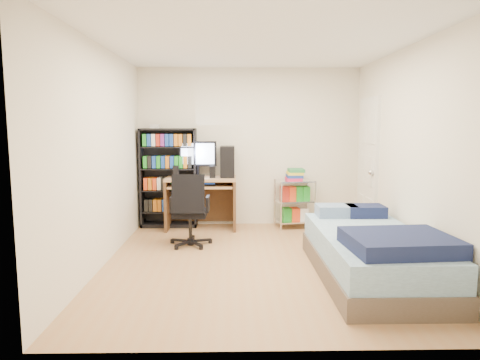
{
  "coord_description": "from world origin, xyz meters",
  "views": [
    {
      "loc": [
        -0.27,
        -4.86,
        1.59
      ],
      "look_at": [
        -0.17,
        0.4,
        0.93
      ],
      "focal_mm": 32.0,
      "sensor_mm": 36.0,
      "label": 1
    }
  ],
  "objects_px": {
    "media_shelf": "(169,177)",
    "office_chair": "(190,223)",
    "bed": "(372,253)",
    "computer_desk": "(208,181)"
  },
  "relations": [
    {
      "from": "media_shelf",
      "to": "office_chair",
      "type": "relative_size",
      "value": 1.65
    },
    {
      "from": "media_shelf",
      "to": "office_chair",
      "type": "distance_m",
      "value": 1.3
    },
    {
      "from": "media_shelf",
      "to": "bed",
      "type": "bearing_deg",
      "value": -44.03
    },
    {
      "from": "bed",
      "to": "computer_desk",
      "type": "bearing_deg",
      "value": 128.68
    },
    {
      "from": "media_shelf",
      "to": "office_chair",
      "type": "height_order",
      "value": "media_shelf"
    },
    {
      "from": "media_shelf",
      "to": "bed",
      "type": "relative_size",
      "value": 0.75
    },
    {
      "from": "media_shelf",
      "to": "bed",
      "type": "xyz_separation_m",
      "value": [
        2.46,
        -2.38,
        -0.53
      ]
    },
    {
      "from": "media_shelf",
      "to": "bed",
      "type": "distance_m",
      "value": 3.47
    },
    {
      "from": "bed",
      "to": "office_chair",
      "type": "bearing_deg",
      "value": 148.21
    },
    {
      "from": "computer_desk",
      "to": "bed",
      "type": "xyz_separation_m",
      "value": [
        1.84,
        -2.3,
        -0.46
      ]
    }
  ]
}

